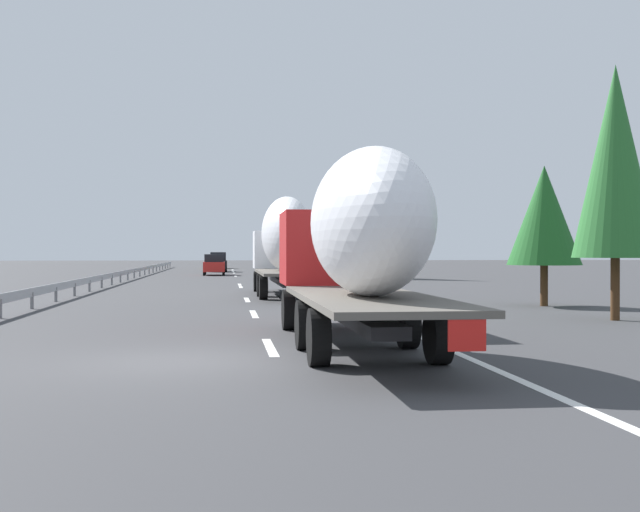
# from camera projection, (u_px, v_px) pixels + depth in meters

# --- Properties ---
(ground_plane) EXTENTS (260.00, 260.00, 0.00)m
(ground_plane) POSITION_uv_depth(u_px,v_px,m) (212.00, 281.00, 54.51)
(ground_plane) COLOR #38383A
(lane_stripe_0) EXTENTS (3.20, 0.20, 0.01)m
(lane_stripe_0) POSITION_uv_depth(u_px,v_px,m) (270.00, 347.00, 17.00)
(lane_stripe_0) COLOR white
(lane_stripe_0) RESTS_ON ground_plane
(lane_stripe_1) EXTENTS (3.20, 0.20, 0.01)m
(lane_stripe_1) POSITION_uv_depth(u_px,v_px,m) (254.00, 314.00, 26.01)
(lane_stripe_1) COLOR white
(lane_stripe_1) RESTS_ON ground_plane
(lane_stripe_2) EXTENTS (3.20, 0.20, 0.01)m
(lane_stripe_2) POSITION_uv_depth(u_px,v_px,m) (247.00, 300.00, 33.68)
(lane_stripe_2) COLOR white
(lane_stripe_2) RESTS_ON ground_plane
(lane_stripe_3) EXTENTS (3.20, 0.20, 0.01)m
(lane_stripe_3) POSITION_uv_depth(u_px,v_px,m) (241.00, 287.00, 46.22)
(lane_stripe_3) COLOR white
(lane_stripe_3) RESTS_ON ground_plane
(lane_stripe_4) EXTENTS (3.20, 0.20, 0.01)m
(lane_stripe_4) POSITION_uv_depth(u_px,v_px,m) (240.00, 285.00, 48.96)
(lane_stripe_4) COLOR white
(lane_stripe_4) RESTS_ON ground_plane
(lane_stripe_5) EXTENTS (3.20, 0.20, 0.01)m
(lane_stripe_5) POSITION_uv_depth(u_px,v_px,m) (235.00, 276.00, 66.34)
(lane_stripe_5) COLOR white
(lane_stripe_5) RESTS_ON ground_plane
(lane_stripe_6) EXTENTS (3.20, 0.20, 0.01)m
(lane_stripe_6) POSITION_uv_depth(u_px,v_px,m) (234.00, 273.00, 76.17)
(lane_stripe_6) COLOR white
(lane_stripe_6) RESTS_ON ground_plane
(lane_stripe_7) EXTENTS (3.20, 0.20, 0.01)m
(lane_stripe_7) POSITION_uv_depth(u_px,v_px,m) (234.00, 272.00, 78.19)
(lane_stripe_7) COLOR white
(lane_stripe_7) RESTS_ON ground_plane
(lane_stripe_8) EXTENTS (3.20, 0.20, 0.01)m
(lane_stripe_8) POSITION_uv_depth(u_px,v_px,m) (233.00, 271.00, 82.18)
(lane_stripe_8) COLOR white
(lane_stripe_8) RESTS_ON ground_plane
(lane_stripe_9) EXTENTS (3.20, 0.20, 0.01)m
(lane_stripe_9) POSITION_uv_depth(u_px,v_px,m) (232.00, 270.00, 88.60)
(lane_stripe_9) COLOR white
(lane_stripe_9) RESTS_ON ground_plane
(edge_line_right) EXTENTS (110.00, 0.20, 0.01)m
(edge_line_right) POSITION_uv_depth(u_px,v_px,m) (286.00, 279.00, 60.13)
(edge_line_right) COLOR white
(edge_line_right) RESTS_ON ground_plane
(truck_lead) EXTENTS (12.65, 2.55, 4.51)m
(truck_lead) POSITION_uv_depth(u_px,v_px,m) (285.00, 241.00, 36.48)
(truck_lead) COLOR silver
(truck_lead) RESTS_ON ground_plane
(truck_trailing) EXTENTS (12.01, 2.55, 4.04)m
(truck_trailing) POSITION_uv_depth(u_px,v_px,m) (357.00, 240.00, 16.65)
(truck_trailing) COLOR #B21919
(truck_trailing) RESTS_ON ground_plane
(car_red_compact) EXTENTS (4.24, 1.86, 1.83)m
(car_red_compact) POSITION_uv_depth(u_px,v_px,m) (214.00, 265.00, 68.82)
(car_red_compact) COLOR red
(car_red_compact) RESTS_ON ground_plane
(car_black_suv) EXTENTS (4.55, 1.78, 1.99)m
(car_black_suv) POSITION_uv_depth(u_px,v_px,m) (218.00, 262.00, 80.55)
(car_black_suv) COLOR black
(car_black_suv) RESTS_ON ground_plane
(car_yellow_coupe) EXTENTS (4.38, 1.92, 1.95)m
(car_yellow_coupe) POSITION_uv_depth(u_px,v_px,m) (218.00, 261.00, 95.68)
(car_yellow_coupe) COLOR gold
(car_yellow_coupe) RESTS_ON ground_plane
(road_sign) EXTENTS (0.10, 0.90, 3.47)m
(road_sign) POSITION_uv_depth(u_px,v_px,m) (314.00, 246.00, 51.81)
(road_sign) COLOR gray
(road_sign) RESTS_ON ground_plane
(tree_0) EXTENTS (2.52, 2.52, 7.64)m
(tree_0) POSITION_uv_depth(u_px,v_px,m) (615.00, 161.00, 23.64)
(tree_0) COLOR #472D19
(tree_0) RESTS_ON ground_plane
(tree_1) EXTENTS (3.20, 3.20, 7.59)m
(tree_1) POSITION_uv_depth(u_px,v_px,m) (385.00, 217.00, 60.14)
(tree_1) COLOR #472D19
(tree_1) RESTS_ON ground_plane
(tree_2) EXTENTS (2.78, 2.78, 5.31)m
(tree_2) POSITION_uv_depth(u_px,v_px,m) (544.00, 215.00, 29.86)
(tree_2) COLOR #472D19
(tree_2) RESTS_ON ground_plane
(tree_3) EXTENTS (3.27, 3.27, 6.87)m
(tree_3) POSITION_uv_depth(u_px,v_px,m) (343.00, 232.00, 81.09)
(tree_3) COLOR #472D19
(tree_3) RESTS_ON ground_plane
(guardrail_median) EXTENTS (94.00, 0.10, 0.76)m
(guardrail_median) POSITION_uv_depth(u_px,v_px,m) (128.00, 272.00, 56.76)
(guardrail_median) COLOR #9EA0A5
(guardrail_median) RESTS_ON ground_plane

